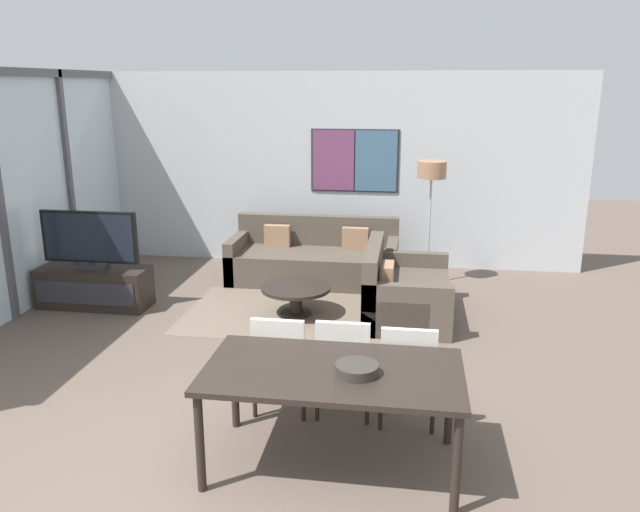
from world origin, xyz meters
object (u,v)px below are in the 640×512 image
object	(u,v)px
tv_console	(94,287)
dining_chair_right	(408,366)
coffee_table	(296,293)
dining_table	(333,378)
sofa_side	(400,294)
television	(90,240)
fruit_bowl	(357,368)
dining_chair_left	(281,355)
dining_chair_centre	(344,358)
floor_lamp	(431,179)
sofa_main	(315,260)

from	to	relation	value
tv_console	dining_chair_right	xyz separation A→B (m)	(3.79, -2.19, 0.26)
coffee_table	dining_table	xyz separation A→B (m)	(0.81, -2.92, 0.42)
sofa_side	dining_chair_right	world-z (taller)	dining_chair_right
television	fruit_bowl	bearing A→B (deg)	-40.05
tv_console	fruit_bowl	xyz separation A→B (m)	(3.45, -2.90, 0.54)
sofa_side	dining_chair_left	world-z (taller)	dining_chair_left
sofa_side	dining_chair_centre	bearing A→B (deg)	170.38
television	sofa_side	bearing A→B (deg)	3.19
sofa_side	floor_lamp	distance (m)	1.76
dining_table	television	bearing A→B (deg)	139.10
tv_console	television	distance (m)	0.59
sofa_main	tv_console	bearing A→B (deg)	-149.08
sofa_side	coffee_table	distance (m)	1.21
fruit_bowl	dining_chair_right	bearing A→B (deg)	64.26
tv_console	dining_chair_right	size ratio (longest dim) A/B	1.56
dining_chair_centre	dining_chair_left	bearing A→B (deg)	-177.76
sofa_main	floor_lamp	bearing A→B (deg)	0.16
dining_table	tv_console	bearing A→B (deg)	139.11
coffee_table	floor_lamp	size ratio (longest dim) A/B	0.49
television	dining_chair_right	size ratio (longest dim) A/B	1.39
sofa_main	floor_lamp	size ratio (longest dim) A/B	1.37
dining_chair_left	dining_table	bearing A→B (deg)	-53.82
tv_console	dining_table	world-z (taller)	dining_table
sofa_main	fruit_bowl	world-z (taller)	sofa_main
television	sofa_main	xyz separation A→B (m)	(2.47, 1.48, -0.56)
tv_console	sofa_side	size ratio (longest dim) A/B	0.91
sofa_side	coffee_table	size ratio (longest dim) A/B	1.82
coffee_table	dining_chair_left	xyz separation A→B (m)	(0.30, -2.22, 0.24)
sofa_side	dining_chair_centre	size ratio (longest dim) A/B	1.72
dining_chair_right	floor_lamp	xyz separation A→B (m)	(0.22, 3.67, 0.93)
dining_chair_centre	fruit_bowl	distance (m)	0.84
television	fruit_bowl	xyz separation A→B (m)	(3.45, -2.90, -0.05)
fruit_bowl	sofa_side	bearing A→B (deg)	85.80
dining_chair_right	floor_lamp	world-z (taller)	floor_lamp
coffee_table	floor_lamp	bearing A→B (deg)	42.44
tv_console	dining_table	bearing A→B (deg)	-40.89
floor_lamp	sofa_main	bearing A→B (deg)	-179.84
sofa_main	dining_table	bearing A→B (deg)	-79.38
coffee_table	dining_table	world-z (taller)	dining_table
fruit_bowl	sofa_main	bearing A→B (deg)	102.59
dining_chair_left	fruit_bowl	size ratio (longest dim) A/B	2.92
television	sofa_main	bearing A→B (deg)	30.91
television	dining_table	world-z (taller)	television
coffee_table	dining_chair_left	bearing A→B (deg)	-82.28
sofa_main	sofa_side	bearing A→B (deg)	-46.58
dining_chair_right	dining_chair_left	bearing A→B (deg)	177.61
floor_lamp	coffee_table	bearing A→B (deg)	-137.56
tv_console	sofa_main	size ratio (longest dim) A/B	0.59
sofa_side	dining_table	xyz separation A→B (m)	(-0.40, -3.05, 0.40)
coffee_table	dining_chair_left	size ratio (longest dim) A/B	0.94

